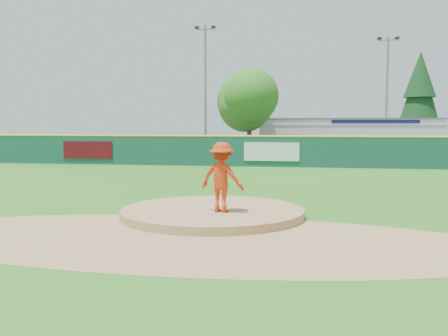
% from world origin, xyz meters
% --- Properties ---
extents(ground, '(120.00, 120.00, 0.00)m').
position_xyz_m(ground, '(0.00, 0.00, 0.00)').
color(ground, '#286B19').
rests_on(ground, ground).
extents(pitchers_mound, '(5.50, 5.50, 0.50)m').
position_xyz_m(pitchers_mound, '(0.00, 0.00, 0.00)').
color(pitchers_mound, '#9E774C').
rests_on(pitchers_mound, ground).
extents(pitching_rubber, '(0.60, 0.15, 0.04)m').
position_xyz_m(pitching_rubber, '(0.00, 0.30, 0.27)').
color(pitching_rubber, white).
rests_on(pitching_rubber, pitchers_mound).
extents(infield_dirt_arc, '(15.40, 15.40, 0.01)m').
position_xyz_m(infield_dirt_arc, '(0.00, -3.00, 0.01)').
color(infield_dirt_arc, '#9E774C').
rests_on(infield_dirt_arc, ground).
extents(parking_lot, '(44.00, 16.00, 0.02)m').
position_xyz_m(parking_lot, '(0.00, 27.00, 0.01)').
color(parking_lot, '#38383A').
rests_on(parking_lot, ground).
extents(pitcher, '(1.46, 1.08, 2.02)m').
position_xyz_m(pitcher, '(0.38, -0.52, 1.26)').
color(pitcher, red).
rests_on(pitcher, pitchers_mound).
extents(van, '(4.29, 2.05, 1.18)m').
position_xyz_m(van, '(5.18, 21.74, 0.61)').
color(van, white).
rests_on(van, parking_lot).
extents(pool_building_grp, '(15.20, 8.20, 3.31)m').
position_xyz_m(pool_building_grp, '(6.00, 31.99, 1.66)').
color(pool_building_grp, silver).
rests_on(pool_building_grp, ground).
extents(fence_banners, '(16.38, 0.04, 1.20)m').
position_xyz_m(fence_banners, '(-6.05, 17.92, 1.00)').
color(fence_banners, '#530B11').
rests_on(fence_banners, ground).
extents(playground_slide, '(0.93, 2.61, 1.44)m').
position_xyz_m(playground_slide, '(-12.66, 23.01, 0.73)').
color(playground_slide, blue).
rests_on(playground_slide, ground).
extents(outfield_fence, '(40.00, 0.14, 2.07)m').
position_xyz_m(outfield_fence, '(0.00, 18.00, 1.09)').
color(outfield_fence, '#154539').
rests_on(outfield_fence, ground).
extents(deciduous_tree, '(5.60, 5.60, 7.36)m').
position_xyz_m(deciduous_tree, '(-2.00, 25.00, 4.55)').
color(deciduous_tree, '#382314').
rests_on(deciduous_tree, ground).
extents(conifer_tree, '(4.40, 4.40, 9.50)m').
position_xyz_m(conifer_tree, '(13.00, 36.00, 5.54)').
color(conifer_tree, '#382314').
rests_on(conifer_tree, ground).
extents(light_pole_left, '(1.75, 0.25, 11.00)m').
position_xyz_m(light_pole_left, '(-6.00, 27.00, 6.05)').
color(light_pole_left, gray).
rests_on(light_pole_left, ground).
extents(light_pole_right, '(1.75, 0.25, 10.00)m').
position_xyz_m(light_pole_right, '(9.00, 29.00, 5.54)').
color(light_pole_right, gray).
rests_on(light_pole_right, ground).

